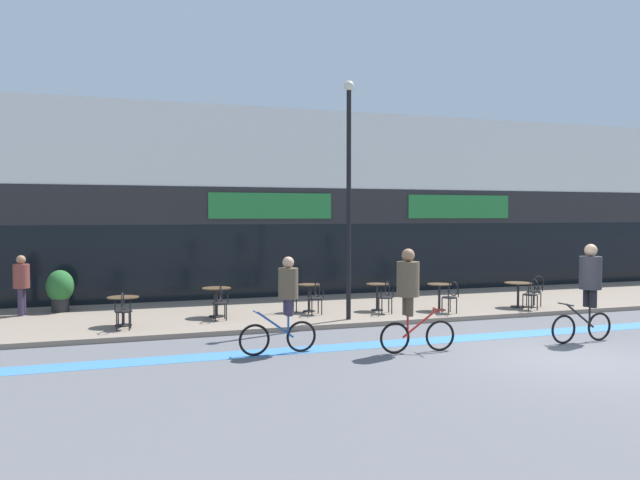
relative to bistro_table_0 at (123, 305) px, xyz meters
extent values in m
plane|color=#5B5B60|center=(8.26, -5.96, -0.63)|extent=(120.00, 120.00, 0.00)
cube|color=gray|center=(8.26, 1.29, -0.57)|extent=(40.00, 5.50, 0.12)
cube|color=silver|center=(8.26, 6.04, 2.54)|extent=(40.00, 4.00, 6.33)
cube|color=black|center=(8.26, 4.07, 0.69)|extent=(38.80, 0.10, 2.40)
cube|color=#232326|center=(8.26, 4.09, 2.49)|extent=(39.20, 0.14, 1.20)
cube|color=#237A38|center=(4.74, 4.02, 2.49)|extent=(4.12, 0.08, 0.84)
cube|color=#237A38|center=(11.77, 4.02, 2.49)|extent=(4.12, 0.08, 0.84)
cube|color=#3D7AB7|center=(8.26, -3.49, -0.63)|extent=(36.00, 0.70, 0.01)
cylinder|color=black|center=(0.00, 0.00, -0.50)|extent=(0.41, 0.41, 0.02)
cylinder|color=black|center=(0.00, 0.00, -0.17)|extent=(0.07, 0.07, 0.68)
cylinder|color=#4C3823|center=(0.00, 0.00, 0.19)|extent=(0.75, 0.75, 0.02)
cylinder|color=black|center=(2.38, 0.62, -0.50)|extent=(0.42, 0.42, 0.02)
cylinder|color=black|center=(2.38, 0.62, -0.14)|extent=(0.07, 0.07, 0.75)
cylinder|color=#4C3823|center=(2.38, 0.62, 0.25)|extent=(0.76, 0.76, 0.02)
cylinder|color=black|center=(4.97, 0.68, -0.50)|extent=(0.34, 0.34, 0.02)
cylinder|color=black|center=(4.97, 0.68, -0.14)|extent=(0.07, 0.07, 0.74)
cylinder|color=#4C3823|center=(4.97, 0.68, 0.24)|extent=(0.62, 0.62, 0.02)
cylinder|color=black|center=(6.86, 0.26, -0.50)|extent=(0.34, 0.34, 0.02)
cylinder|color=black|center=(6.86, 0.26, -0.14)|extent=(0.07, 0.07, 0.73)
cylinder|color=#4C3823|center=(6.86, 0.26, 0.24)|extent=(0.61, 0.61, 0.02)
cylinder|color=black|center=(8.54, -0.28, -0.50)|extent=(0.37, 0.37, 0.02)
cylinder|color=black|center=(8.54, -0.28, -0.15)|extent=(0.07, 0.07, 0.73)
cylinder|color=#4C3823|center=(8.54, -0.28, 0.23)|extent=(0.67, 0.67, 0.02)
cylinder|color=black|center=(11.03, -0.49, -0.50)|extent=(0.43, 0.43, 0.02)
cylinder|color=black|center=(11.03, -0.49, -0.16)|extent=(0.07, 0.07, 0.70)
cylinder|color=#4C3823|center=(11.03, -0.49, 0.20)|extent=(0.78, 0.78, 0.02)
cylinder|color=black|center=(0.00, -0.55, -0.08)|extent=(0.45, 0.45, 0.03)
cylinder|color=black|center=(-0.12, -0.39, -0.30)|extent=(0.03, 0.03, 0.42)
cylinder|color=black|center=(0.16, -0.43, -0.30)|extent=(0.03, 0.03, 0.42)
cylinder|color=black|center=(-0.16, -0.67, -0.30)|extent=(0.03, 0.03, 0.42)
cylinder|color=black|center=(0.12, -0.71, -0.30)|extent=(0.03, 0.03, 0.42)
torus|color=black|center=(-0.02, -0.72, 0.19)|extent=(0.09, 0.41, 0.41)
cylinder|color=black|center=(-0.19, -0.69, 0.05)|extent=(0.03, 0.03, 0.23)
cylinder|color=black|center=(0.15, -0.74, 0.05)|extent=(0.03, 0.03, 0.23)
cylinder|color=black|center=(2.38, 0.07, -0.08)|extent=(0.41, 0.41, 0.03)
cylinder|color=black|center=(2.24, 0.22, -0.30)|extent=(0.03, 0.03, 0.42)
cylinder|color=black|center=(2.52, 0.21, -0.30)|extent=(0.03, 0.03, 0.42)
cylinder|color=black|center=(2.23, -0.06, -0.30)|extent=(0.03, 0.03, 0.42)
cylinder|color=black|center=(2.51, -0.07, -0.30)|extent=(0.03, 0.03, 0.42)
torus|color=black|center=(2.37, -0.10, 0.19)|extent=(0.04, 0.41, 0.41)
cylinder|color=black|center=(2.20, -0.09, 0.05)|extent=(0.03, 0.03, 0.23)
cylinder|color=black|center=(2.54, -0.10, 0.05)|extent=(0.03, 0.03, 0.23)
cylinder|color=black|center=(4.97, 0.13, -0.08)|extent=(0.41, 0.41, 0.03)
cylinder|color=black|center=(4.83, 0.27, -0.30)|extent=(0.03, 0.03, 0.42)
cylinder|color=black|center=(5.11, 0.27, -0.30)|extent=(0.03, 0.03, 0.42)
cylinder|color=black|center=(4.83, -0.01, -0.30)|extent=(0.03, 0.03, 0.42)
cylinder|color=black|center=(5.11, -0.01, -0.30)|extent=(0.03, 0.03, 0.42)
torus|color=black|center=(4.97, -0.04, 0.19)|extent=(0.04, 0.41, 0.41)
cylinder|color=black|center=(4.80, -0.04, 0.05)|extent=(0.03, 0.03, 0.23)
cylinder|color=black|center=(5.14, -0.04, 0.05)|extent=(0.03, 0.03, 0.23)
cylinder|color=black|center=(4.42, 0.68, -0.08)|extent=(0.41, 0.41, 0.03)
cylinder|color=black|center=(4.56, 0.82, -0.30)|extent=(0.03, 0.03, 0.42)
cylinder|color=black|center=(4.56, 0.54, -0.30)|extent=(0.03, 0.03, 0.42)
cylinder|color=black|center=(4.28, 0.82, -0.30)|extent=(0.03, 0.03, 0.42)
cylinder|color=black|center=(4.28, 0.54, -0.30)|extent=(0.03, 0.03, 0.42)
torus|color=black|center=(4.25, 0.68, 0.19)|extent=(0.41, 0.04, 0.41)
cylinder|color=black|center=(4.25, 0.85, 0.05)|extent=(0.03, 0.03, 0.23)
cylinder|color=black|center=(4.25, 0.51, 0.05)|extent=(0.03, 0.03, 0.23)
cylinder|color=black|center=(6.86, -0.29, -0.08)|extent=(0.45, 0.45, 0.03)
cylinder|color=black|center=(6.74, -0.14, -0.30)|extent=(0.03, 0.03, 0.42)
cylinder|color=black|center=(7.02, -0.17, -0.30)|extent=(0.03, 0.03, 0.42)
cylinder|color=black|center=(6.70, -0.41, -0.30)|extent=(0.03, 0.03, 0.42)
cylinder|color=black|center=(6.98, -0.45, -0.30)|extent=(0.03, 0.03, 0.42)
torus|color=black|center=(6.84, -0.46, 0.19)|extent=(0.08, 0.41, 0.41)
cylinder|color=black|center=(6.67, -0.44, 0.05)|extent=(0.03, 0.03, 0.23)
cylinder|color=black|center=(7.01, -0.49, 0.05)|extent=(0.03, 0.03, 0.23)
cylinder|color=black|center=(8.54, -0.83, -0.08)|extent=(0.45, 0.45, 0.03)
cylinder|color=black|center=(8.38, -0.72, -0.30)|extent=(0.03, 0.03, 0.42)
cylinder|color=black|center=(8.66, -0.68, -0.30)|extent=(0.03, 0.03, 0.42)
cylinder|color=black|center=(8.42, -0.99, -0.30)|extent=(0.03, 0.03, 0.42)
cylinder|color=black|center=(8.69, -0.95, -0.30)|extent=(0.03, 0.03, 0.42)
torus|color=black|center=(8.56, -1.00, 0.19)|extent=(0.08, 0.41, 0.41)
cylinder|color=black|center=(8.39, -1.03, 0.05)|extent=(0.03, 0.03, 0.23)
cylinder|color=black|center=(8.73, -0.98, 0.05)|extent=(0.03, 0.03, 0.23)
cylinder|color=black|center=(11.03, -1.04, -0.08)|extent=(0.42, 0.42, 0.03)
cylinder|color=black|center=(10.90, -0.89, -0.30)|extent=(0.03, 0.03, 0.42)
cylinder|color=black|center=(11.18, -0.91, -0.30)|extent=(0.03, 0.03, 0.42)
cylinder|color=black|center=(10.88, -1.17, -0.30)|extent=(0.03, 0.03, 0.42)
cylinder|color=black|center=(11.16, -1.19, -0.30)|extent=(0.03, 0.03, 0.42)
torus|color=black|center=(11.02, -1.21, 0.19)|extent=(0.05, 0.41, 0.41)
cylinder|color=black|center=(10.85, -1.20, 0.05)|extent=(0.03, 0.03, 0.23)
cylinder|color=black|center=(11.19, -1.22, 0.05)|extent=(0.03, 0.03, 0.23)
cylinder|color=black|center=(11.58, -0.49, -0.08)|extent=(0.42, 0.42, 0.03)
cylinder|color=black|center=(11.44, -0.63, -0.30)|extent=(0.03, 0.03, 0.42)
cylinder|color=black|center=(11.43, -0.36, -0.30)|extent=(0.03, 0.03, 0.42)
cylinder|color=black|center=(11.72, -0.62, -0.30)|extent=(0.03, 0.03, 0.42)
cylinder|color=black|center=(11.71, -0.34, -0.30)|extent=(0.03, 0.03, 0.42)
torus|color=black|center=(11.75, -0.48, 0.19)|extent=(0.41, 0.05, 0.41)
cylinder|color=black|center=(11.76, -0.65, 0.05)|extent=(0.03, 0.03, 0.23)
cylinder|color=black|center=(11.74, -0.31, 0.05)|extent=(0.03, 0.03, 0.23)
cylinder|color=#232326|center=(-1.62, 2.89, -0.31)|extent=(0.47, 0.47, 0.39)
ellipsoid|color=#28662D|center=(-1.62, 2.89, 0.20)|extent=(0.75, 0.75, 0.90)
cylinder|color=black|center=(5.54, -0.88, 2.45)|extent=(0.12, 0.12, 5.91)
sphere|color=beige|center=(5.54, -0.88, 5.48)|extent=(0.26, 0.26, 0.26)
torus|color=black|center=(9.09, -4.72, -0.31)|extent=(0.64, 0.07, 0.64)
torus|color=black|center=(10.08, -4.70, -0.31)|extent=(0.64, 0.07, 0.64)
cylinder|color=black|center=(9.54, -4.71, -0.04)|extent=(0.77, 0.06, 0.58)
cylinder|color=black|center=(9.81, -4.71, -0.09)|extent=(0.04, 0.04, 0.45)
cylinder|color=black|center=(9.14, -4.72, 0.24)|extent=(0.04, 0.48, 0.03)
cylinder|color=black|center=(9.81, -4.80, 0.34)|extent=(0.17, 0.17, 0.40)
cylinder|color=black|center=(9.80, -4.62, 0.34)|extent=(0.17, 0.17, 0.40)
cylinder|color=#2D2D33|center=(9.81, -4.71, 0.91)|extent=(0.49, 0.49, 0.73)
sphere|color=tan|center=(9.81, -4.71, 1.41)|extent=(0.27, 0.27, 0.27)
torus|color=black|center=(6.17, -4.49, -0.31)|extent=(0.64, 0.10, 0.64)
torus|color=black|center=(5.18, -4.42, -0.31)|extent=(0.64, 0.10, 0.64)
cylinder|color=red|center=(5.72, -4.46, -0.04)|extent=(0.77, 0.10, 0.58)
cylinder|color=red|center=(5.45, -4.44, -0.08)|extent=(0.04, 0.04, 0.45)
cylinder|color=red|center=(6.12, -4.49, 0.24)|extent=(0.06, 0.48, 0.03)
cylinder|color=#4C3D2D|center=(5.46, -4.35, 0.34)|extent=(0.17, 0.17, 0.39)
cylinder|color=#4C3D2D|center=(5.45, -4.53, 0.34)|extent=(0.17, 0.17, 0.39)
cylinder|color=brown|center=(5.45, -4.44, 0.88)|extent=(0.50, 0.50, 0.71)
sphere|color=#9E7051|center=(5.45, -4.44, 1.37)|extent=(0.27, 0.27, 0.27)
torus|color=black|center=(2.43, -3.70, -0.31)|extent=(0.65, 0.09, 0.64)
torus|color=black|center=(3.42, -3.65, -0.31)|extent=(0.65, 0.09, 0.64)
cylinder|color=#23519E|center=(2.87, -3.68, -0.04)|extent=(0.78, 0.09, 0.58)
cylinder|color=#23519E|center=(3.14, -3.66, -0.08)|extent=(0.04, 0.04, 0.45)
cylinder|color=#23519E|center=(2.48, -3.70, 0.24)|extent=(0.05, 0.48, 0.03)
cylinder|color=#382D47|center=(3.15, -3.74, 0.31)|extent=(0.15, 0.15, 0.34)
cylinder|color=#382D47|center=(3.14, -3.59, 0.31)|extent=(0.15, 0.15, 0.34)
cylinder|color=brown|center=(3.14, -3.66, 0.80)|extent=(0.43, 0.43, 0.62)
sphere|color=tan|center=(3.14, -3.66, 1.23)|extent=(0.23, 0.23, 0.23)
cylinder|color=#382D47|center=(-2.57, 2.41, -0.14)|extent=(0.18, 0.18, 0.74)
cylinder|color=#382D47|center=(-2.52, 2.57, -0.14)|extent=(0.18, 0.18, 0.74)
cylinder|color=brown|center=(-2.55, 2.49, 0.55)|extent=(0.51, 0.51, 0.64)
sphere|color=#9E7051|center=(-2.55, 2.49, 0.99)|extent=(0.24, 0.24, 0.24)
camera|label=1|loc=(-0.29, -15.82, 2.19)|focal=35.00mm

